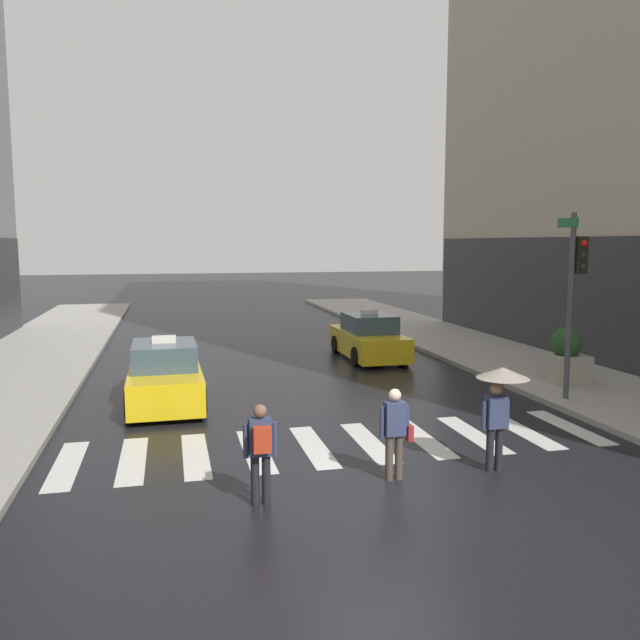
% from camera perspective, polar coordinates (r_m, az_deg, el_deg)
% --- Properties ---
extents(ground_plane, '(160.00, 160.00, 0.00)m').
position_cam_1_polar(ground_plane, '(10.87, 6.26, -15.77)').
color(ground_plane, black).
extents(crosswalk_markings, '(11.30, 2.80, 0.01)m').
position_cam_1_polar(crosswalk_markings, '(13.55, 1.92, -11.05)').
color(crosswalk_markings, silver).
rests_on(crosswalk_markings, ground).
extents(traffic_light_pole, '(0.44, 0.84, 4.80)m').
position_cam_1_polar(traffic_light_pole, '(17.55, 21.87, 3.40)').
color(traffic_light_pole, '#47474C').
rests_on(traffic_light_pole, curb_right).
extents(taxi_lead, '(1.97, 4.56, 1.80)m').
position_cam_1_polar(taxi_lead, '(17.17, -13.72, -4.91)').
color(taxi_lead, yellow).
rests_on(taxi_lead, ground).
extents(taxi_second, '(1.94, 4.54, 1.80)m').
position_cam_1_polar(taxi_second, '(23.23, 4.36, -1.66)').
color(taxi_second, yellow).
rests_on(taxi_second, ground).
extents(pedestrian_with_umbrella, '(0.96, 0.96, 1.94)m').
position_cam_1_polar(pedestrian_with_umbrella, '(12.11, 15.85, -6.08)').
color(pedestrian_with_umbrella, black).
rests_on(pedestrian_with_umbrella, ground).
extents(pedestrian_with_backpack, '(0.55, 0.43, 1.65)m').
position_cam_1_polar(pedestrian_with_backpack, '(10.33, -5.35, -11.23)').
color(pedestrian_with_backpack, black).
rests_on(pedestrian_with_backpack, ground).
extents(pedestrian_with_handbag, '(0.60, 0.24, 1.65)m').
position_cam_1_polar(pedestrian_with_handbag, '(11.44, 6.75, -9.64)').
color(pedestrian_with_handbag, '#473D33').
rests_on(pedestrian_with_handbag, ground).
extents(planter_near_corner, '(1.10, 1.10, 1.60)m').
position_cam_1_polar(planter_near_corner, '(19.89, 21.16, -3.14)').
color(planter_near_corner, '#A8A399').
rests_on(planter_near_corner, curb_right).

